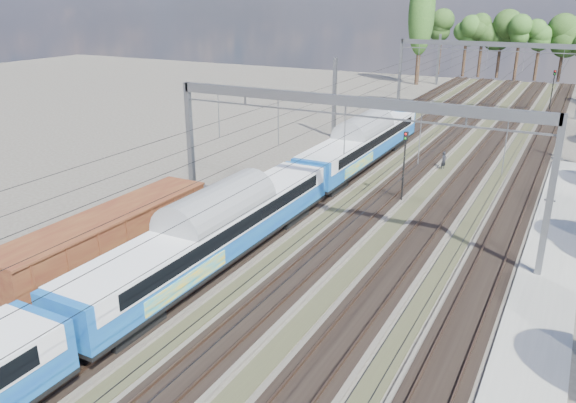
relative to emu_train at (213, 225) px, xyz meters
The scene contains 10 objects.
track_bed 22.96m from the emu_train, 78.63° to the left, with size 21.00×130.00×0.34m.
platform 16.91m from the emu_train, ahead, with size 3.00×70.00×0.30m, color gray.
catenary 30.65m from the emu_train, 80.86° to the left, with size 25.65×130.00×9.00m.
tree_belt 72.27m from the emu_train, 80.74° to the left, with size 40.40×102.37×12.20m.
poplar 76.57m from the emu_train, 97.56° to the left, with size 4.40×4.40×19.04m.
emu_train is the anchor object (origin of this frame).
freight_boxcar 5.55m from the emu_train, 144.68° to the right, with size 2.80×13.52×3.49m.
worker 26.50m from the emu_train, 75.60° to the left, with size 0.59×0.39×1.63m, color black.
signal_near 16.77m from the emu_train, 69.65° to the left, with size 0.38×0.35×5.32m.
signal_far 61.61m from the emu_train, 78.22° to the left, with size 0.38×0.35×5.31m.
Camera 1 is at (12.34, -0.34, 14.33)m, focal length 35.00 mm.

